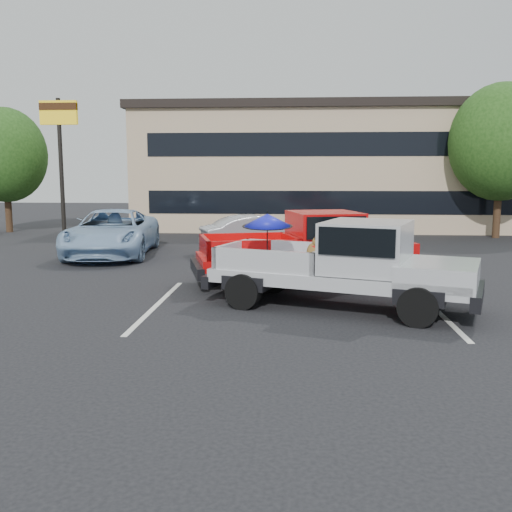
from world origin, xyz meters
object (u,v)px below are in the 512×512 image
Objects in this scene: motel_sign at (59,131)px; tree_back at (399,146)px; tree_left at (5,155)px; silver_pickup at (355,260)px; red_pickup at (318,245)px; tree_right at (501,142)px; blue_suv at (112,233)px; silver_sedan at (261,235)px.

tree_back is at bearing 32.01° from motel_sign.
silver_pickup is (15.26, -15.11, -2.68)m from tree_left.
silver_pickup is 1.00× the size of red_pickup.
silver_pickup is (11.26, -12.11, -3.60)m from motel_sign.
tree_left is (-23.00, 1.00, -0.48)m from tree_right.
tree_left is at bearing -160.71° from tree_back.
tree_left is at bearing 154.69° from silver_pickup.
tree_right is 17.07m from blue_suv.
tree_left is 1.00× the size of silver_pickup.
silver_pickup is at bearing -118.75° from tree_right.
silver_sedan is (-2.47, 8.23, -0.36)m from silver_pickup.
tree_left reaches higher than silver_pickup.
tree_right is 23.03m from tree_left.
tree_back is 16.07m from silver_sedan.
red_pickup is (14.60, -12.33, -2.71)m from tree_left.
motel_sign is at bearing 123.61° from red_pickup.
tree_left is 21.20m from tree_back.
tree_back is 1.18× the size of red_pickup.
tree_back is 22.86m from silver_pickup.
tree_right reaches higher than blue_suv.
tree_back reaches higher than red_pickup.
silver_sedan is at bearing -28.27° from tree_left.
silver_sedan is at bearing -150.05° from tree_right.
blue_suv is at bearing -156.80° from tree_right.
silver_pickup is at bearing -50.79° from blue_suv.
red_pickup is (-5.40, -19.33, -3.39)m from tree_back.
tree_back reaches higher than motel_sign.
tree_right is at bearing 80.65° from silver_pickup.
tree_right reaches higher than silver_sedan.
motel_sign is at bearing 122.10° from blue_suv.
tree_right is 1.61× the size of silver_sedan.
tree_back reaches higher than tree_left.
silver_pickup reaches higher than blue_suv.
silver_pickup is 2.86m from red_pickup.
silver_pickup reaches higher than silver_sedan.
silver_sedan is at bearing 1.59° from blue_suv.
blue_suv is at bearing -51.67° from motel_sign.
silver_sedan is at bearing -117.43° from tree_back.
silver_sedan is (12.79, -6.88, -3.04)m from tree_left.
tree_back is at bearing 97.30° from silver_pickup.
red_pickup is at bearing 122.78° from silver_pickup.
tree_left is 0.85× the size of tree_back.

